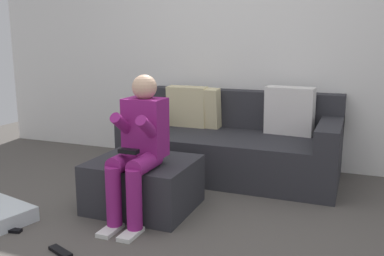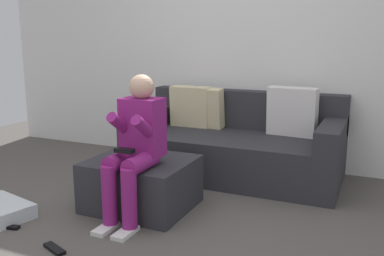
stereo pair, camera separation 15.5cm
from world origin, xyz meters
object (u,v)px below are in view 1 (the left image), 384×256
object	(u,v)px
ottoman	(144,184)
storage_bin	(0,213)
person_seated	(139,143)
couch_sectional	(233,143)
remote_by_storage_bin	(11,230)
remote_near_ottoman	(60,252)

from	to	relation	value
ottoman	storage_bin	bearing A→B (deg)	-145.49
ottoman	person_seated	bearing A→B (deg)	-68.92
couch_sectional	person_seated	world-z (taller)	person_seated
storage_bin	remote_by_storage_bin	distance (m)	0.26
person_seated	remote_near_ottoman	xyz separation A→B (m)	(-0.21, -0.66, -0.57)
person_seated	remote_near_ottoman	distance (m)	0.89
storage_bin	ottoman	bearing A→B (deg)	34.51
storage_bin	remote_near_ottoman	xyz separation A→B (m)	(0.74, -0.25, -0.04)
person_seated	storage_bin	distance (m)	1.16
ottoman	person_seated	size ratio (longest dim) A/B	0.73
remote_near_ottoman	ottoman	bearing A→B (deg)	101.64
couch_sectional	person_seated	size ratio (longest dim) A/B	1.90
ottoman	remote_near_ottoman	xyz separation A→B (m)	(-0.14, -0.85, -0.18)
couch_sectional	person_seated	distance (m)	1.38
couch_sectional	ottoman	size ratio (longest dim) A/B	2.59
couch_sectional	remote_by_storage_bin	xyz separation A→B (m)	(-1.05, -1.85, -0.30)
storage_bin	remote_near_ottoman	distance (m)	0.78
person_seated	remote_by_storage_bin	distance (m)	1.07
remote_near_ottoman	remote_by_storage_bin	size ratio (longest dim) A/B	1.29
ottoman	remote_by_storage_bin	size ratio (longest dim) A/B	5.12
person_seated	storage_bin	bearing A→B (deg)	-156.45
storage_bin	person_seated	bearing A→B (deg)	23.55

